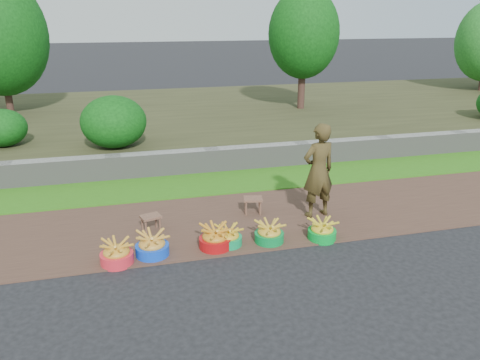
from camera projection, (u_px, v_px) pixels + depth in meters
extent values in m
plane|color=black|center=(263.00, 252.00, 7.26)|extent=(120.00, 120.00, 0.00)
cube|color=#493125|center=(243.00, 219.00, 8.40)|extent=(80.00, 2.50, 0.02)
cube|color=#2F7315|center=(220.00, 182.00, 10.23)|extent=(80.00, 1.50, 0.04)
cube|color=gray|center=(212.00, 160.00, 10.92)|extent=(80.00, 0.35, 0.55)
cube|color=#37381E|center=(183.00, 118.00, 15.40)|extent=(80.00, 10.00, 0.50)
cylinder|color=#3A241C|center=(7.00, 90.00, 14.69)|extent=(0.21, 0.21, 1.51)
cylinder|color=#3A241C|center=(302.00, 82.00, 15.48)|extent=(0.23, 0.23, 1.72)
ellipsoid|color=#0D4D10|center=(304.00, 34.00, 14.96)|extent=(2.28, 2.28, 2.84)
ellipsoid|color=#0D4D10|center=(114.00, 122.00, 10.96)|extent=(1.53, 1.53, 1.22)
ellipsoid|color=#0D4D10|center=(3.00, 128.00, 11.11)|extent=(1.11, 1.11, 0.88)
cylinder|color=red|center=(117.00, 258.00, 6.91)|extent=(0.49, 0.49, 0.18)
ellipsoid|color=#C38926|center=(116.00, 250.00, 6.86)|extent=(0.43, 0.43, 0.28)
cylinder|color=blue|center=(152.00, 250.00, 7.13)|extent=(0.51, 0.51, 0.18)
ellipsoid|color=#C1882E|center=(152.00, 242.00, 7.09)|extent=(0.45, 0.45, 0.29)
cylinder|color=#AA0D10|center=(215.00, 243.00, 7.37)|extent=(0.51, 0.51, 0.19)
ellipsoid|color=#BE781C|center=(215.00, 235.00, 7.32)|extent=(0.45, 0.45, 0.29)
cylinder|color=#08904E|center=(228.00, 241.00, 7.45)|extent=(0.45, 0.45, 0.16)
ellipsoid|color=gold|center=(228.00, 234.00, 7.41)|extent=(0.39, 0.39, 0.26)
cylinder|color=#047E34|center=(269.00, 237.00, 7.56)|extent=(0.47, 0.47, 0.17)
ellipsoid|color=gold|center=(269.00, 230.00, 7.51)|extent=(0.42, 0.42, 0.27)
cylinder|color=#00982B|center=(322.00, 235.00, 7.66)|extent=(0.46, 0.46, 0.17)
ellipsoid|color=gold|center=(322.00, 227.00, 7.62)|extent=(0.41, 0.41, 0.27)
cube|color=brown|center=(151.00, 217.00, 7.84)|extent=(0.38, 0.33, 0.04)
cylinder|color=brown|center=(146.00, 228.00, 7.76)|extent=(0.03, 0.03, 0.25)
cylinder|color=brown|center=(160.00, 225.00, 7.88)|extent=(0.03, 0.03, 0.25)
cylinder|color=brown|center=(142.00, 224.00, 7.90)|extent=(0.03, 0.03, 0.25)
cylinder|color=brown|center=(156.00, 221.00, 8.02)|extent=(0.03, 0.03, 0.25)
cube|color=brown|center=(253.00, 199.00, 8.56)|extent=(0.39, 0.33, 0.04)
cylinder|color=brown|center=(246.00, 208.00, 8.52)|extent=(0.04, 0.04, 0.26)
cylinder|color=brown|center=(260.00, 208.00, 8.53)|extent=(0.04, 0.04, 0.26)
cylinder|color=brown|center=(246.00, 205.00, 8.69)|extent=(0.04, 0.04, 0.26)
cylinder|color=brown|center=(260.00, 204.00, 8.70)|extent=(0.04, 0.04, 0.26)
imported|color=black|center=(318.00, 171.00, 8.27)|extent=(0.69, 0.52, 1.72)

